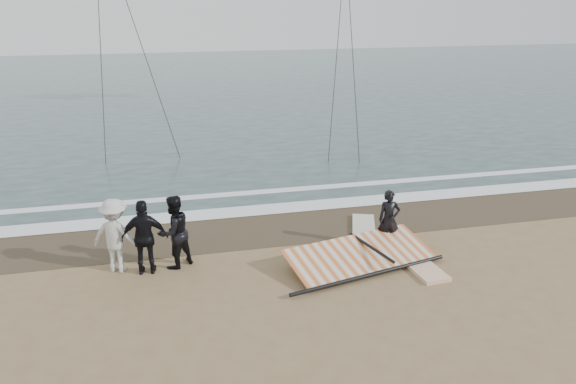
# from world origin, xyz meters

# --- Properties ---
(ground) EXTENTS (120.00, 120.00, 0.00)m
(ground) POSITION_xyz_m (0.00, 0.00, 0.00)
(ground) COLOR #8C704C
(ground) RESTS_ON ground
(sea) EXTENTS (120.00, 54.00, 0.02)m
(sea) POSITION_xyz_m (0.00, 33.00, 0.01)
(sea) COLOR #233838
(sea) RESTS_ON ground
(wet_sand) EXTENTS (120.00, 2.80, 0.01)m
(wet_sand) POSITION_xyz_m (0.00, 4.50, 0.01)
(wet_sand) COLOR #4C3D2B
(wet_sand) RESTS_ON ground
(foam_near) EXTENTS (120.00, 0.90, 0.01)m
(foam_near) POSITION_xyz_m (0.00, 5.90, 0.03)
(foam_near) COLOR white
(foam_near) RESTS_ON sea
(foam_far) EXTENTS (120.00, 0.45, 0.01)m
(foam_far) POSITION_xyz_m (0.00, 7.60, 0.03)
(foam_far) COLOR white
(foam_far) RESTS_ON sea
(man_main) EXTENTS (0.64, 0.47, 1.60)m
(man_main) POSITION_xyz_m (2.14, 2.44, 0.80)
(man_main) COLOR black
(man_main) RESTS_ON ground
(board_white) EXTENTS (0.84, 2.47, 0.10)m
(board_white) POSITION_xyz_m (2.42, 1.37, 0.05)
(board_white) COLOR silver
(board_white) RESTS_ON ground
(board_cream) EXTENTS (1.43, 2.50, 0.10)m
(board_cream) POSITION_xyz_m (1.85, 3.46, 0.05)
(board_cream) COLOR beige
(board_cream) RESTS_ON ground
(trio_cluster) EXTENTS (2.68, 1.23, 1.90)m
(trio_cluster) POSITION_xyz_m (-4.30, 2.58, 0.94)
(trio_cluster) COLOR black
(trio_cluster) RESTS_ON ground
(sail_rig) EXTENTS (4.30, 2.53, 0.50)m
(sail_rig) POSITION_xyz_m (0.95, 1.71, 0.19)
(sail_rig) COLOR black
(sail_rig) RESTS_ON ground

